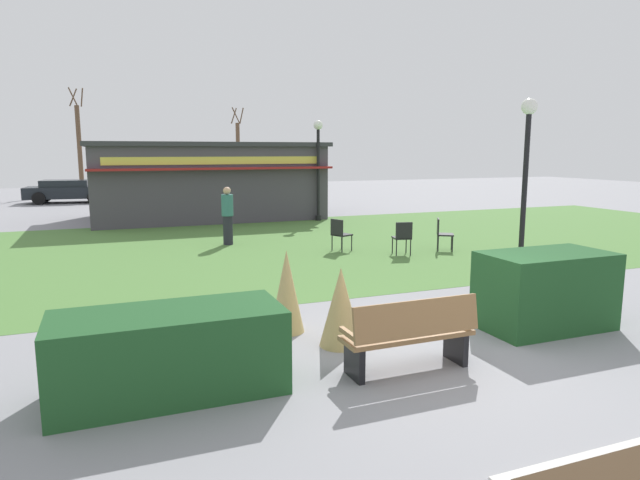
% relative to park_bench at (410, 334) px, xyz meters
% --- Properties ---
extents(ground_plane, '(80.00, 80.00, 0.00)m').
position_rel_park_bench_xyz_m(ground_plane, '(0.59, 0.20, -0.48)').
color(ground_plane, gray).
extents(lawn_patch, '(36.00, 12.00, 0.01)m').
position_rel_park_bench_xyz_m(lawn_patch, '(0.59, 9.38, -0.48)').
color(lawn_patch, '#4C7A38').
rests_on(lawn_patch, ground_plane).
extents(park_bench, '(1.70, 0.54, 0.95)m').
position_rel_park_bench_xyz_m(park_bench, '(0.00, 0.00, 0.00)').
color(park_bench, olive).
rests_on(park_bench, ground_plane).
extents(hedge_left, '(2.54, 1.10, 0.96)m').
position_rel_park_bench_xyz_m(hedge_left, '(-2.84, 0.46, -0.00)').
color(hedge_left, '#1E4C23').
rests_on(hedge_left, ground_plane).
extents(hedge_right, '(1.98, 1.10, 1.18)m').
position_rel_park_bench_xyz_m(hedge_right, '(2.83, 0.75, 0.11)').
color(hedge_right, '#1E4C23').
rests_on(hedge_right, ground_plane).
extents(ornamental_grass_behind_left, '(0.60, 0.60, 1.13)m').
position_rel_park_bench_xyz_m(ornamental_grass_behind_left, '(-0.42, 1.18, 0.08)').
color(ornamental_grass_behind_left, tan).
rests_on(ornamental_grass_behind_left, ground_plane).
extents(ornamental_grass_behind_right, '(0.52, 0.52, 1.26)m').
position_rel_park_bench_xyz_m(ornamental_grass_behind_right, '(-0.94, 2.02, 0.15)').
color(ornamental_grass_behind_right, tan).
rests_on(ornamental_grass_behind_right, ground_plane).
extents(lamppost_mid, '(0.36, 0.36, 3.87)m').
position_rel_park_bench_xyz_m(lamppost_mid, '(5.52, 4.34, 1.97)').
color(lamppost_mid, black).
rests_on(lamppost_mid, ground_plane).
extents(lamppost_far, '(0.36, 0.36, 3.87)m').
position_rel_park_bench_xyz_m(lamppost_far, '(4.40, 14.45, 1.97)').
color(lamppost_far, black).
rests_on(lamppost_far, ground_plane).
extents(trash_bin, '(0.52, 0.52, 0.77)m').
position_rel_park_bench_xyz_m(trash_bin, '(-2.34, 0.94, -0.10)').
color(trash_bin, '#2D4233').
rests_on(trash_bin, ground_plane).
extents(food_kiosk, '(9.09, 5.36, 3.04)m').
position_rel_park_bench_xyz_m(food_kiosk, '(0.49, 17.06, 1.05)').
color(food_kiosk, '#47424C').
rests_on(food_kiosk, ground_plane).
extents(cafe_chair_west, '(0.53, 0.53, 0.89)m').
position_rel_park_bench_xyz_m(cafe_chair_west, '(3.81, 6.82, 0.05)').
color(cafe_chair_west, black).
rests_on(cafe_chair_west, ground_plane).
extents(cafe_chair_east, '(0.60, 0.60, 0.89)m').
position_rel_park_bench_xyz_m(cafe_chair_east, '(5.15, 7.02, 0.05)').
color(cafe_chair_east, black).
rests_on(cafe_chair_east, ground_plane).
extents(cafe_chair_center, '(0.58, 0.58, 0.89)m').
position_rel_park_bench_xyz_m(cafe_chair_center, '(2.49, 7.94, 0.05)').
color(cafe_chair_center, black).
rests_on(cafe_chair_center, ground_plane).
extents(person_strolling, '(0.34, 0.34, 1.69)m').
position_rel_park_bench_xyz_m(person_strolling, '(-0.11, 10.14, 0.38)').
color(person_strolling, '#23232D').
rests_on(person_strolling, ground_plane).
extents(parked_car_west_slot, '(4.35, 2.35, 1.20)m').
position_rel_park_bench_xyz_m(parked_car_west_slot, '(-5.16, 26.34, 0.16)').
color(parked_car_west_slot, black).
rests_on(parked_car_west_slot, ground_plane).
extents(tree_left_bg, '(0.91, 0.96, 5.73)m').
position_rel_park_bench_xyz_m(tree_left_bg, '(5.72, 33.69, 2.02)').
color(tree_left_bg, brown).
rests_on(tree_left_bg, ground_plane).
extents(tree_right_bg, '(0.91, 0.96, 6.58)m').
position_rel_park_bench_xyz_m(tree_right_bg, '(-4.68, 32.75, 2.44)').
color(tree_right_bg, brown).
rests_on(tree_right_bg, ground_plane).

